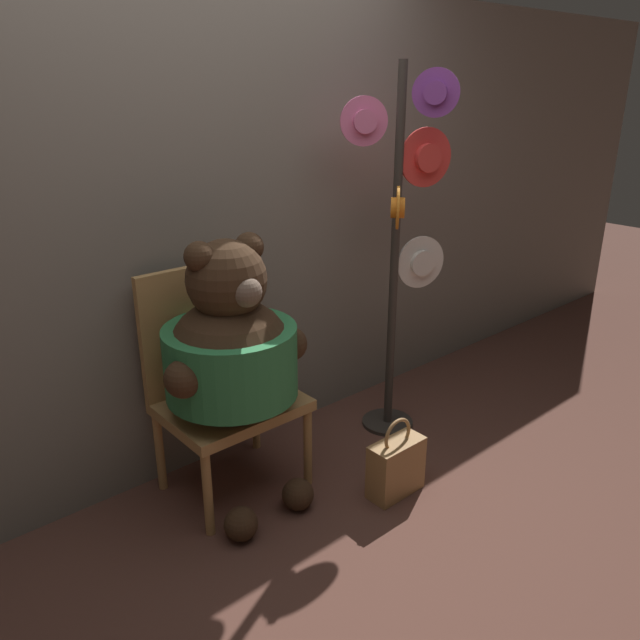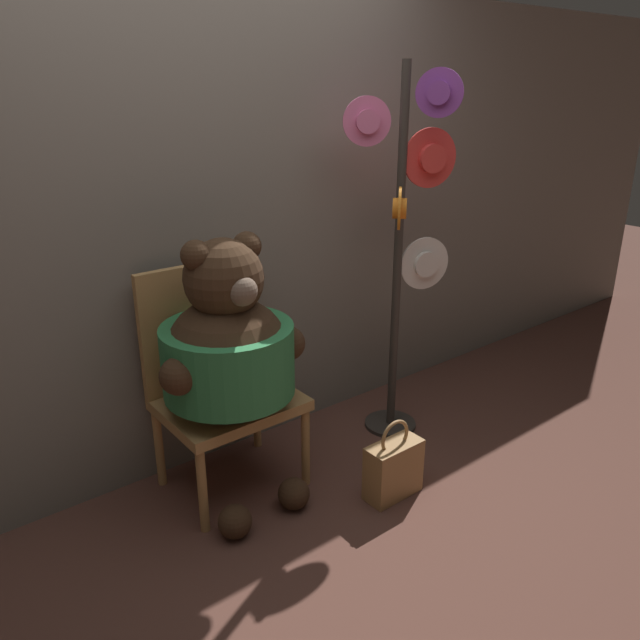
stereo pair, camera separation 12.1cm
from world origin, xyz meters
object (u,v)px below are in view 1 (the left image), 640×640
chair (219,376)px  hat_display_rack (404,231)px  handbag_on_ground (396,466)px  teddy_bear (232,353)px

chair → hat_display_rack: 1.15m
chair → hat_display_rack: bearing=-11.3°
handbag_on_ground → teddy_bear: bearing=141.5°
teddy_bear → handbag_on_ground: (0.56, -0.45, -0.58)m
chair → teddy_bear: size_ratio=0.85×
chair → teddy_bear: bearing=-101.3°
teddy_bear → handbag_on_ground: teddy_bear is taller
teddy_bear → hat_display_rack: 1.09m
chair → handbag_on_ground: 0.90m
chair → handbag_on_ground: size_ratio=2.67×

